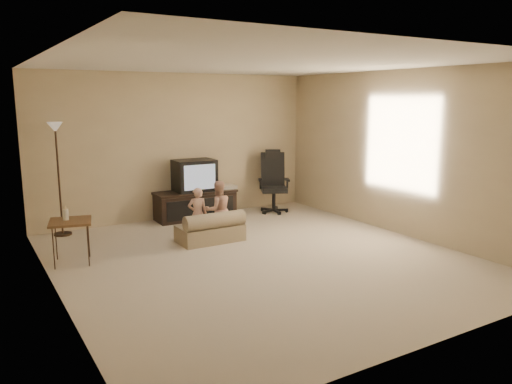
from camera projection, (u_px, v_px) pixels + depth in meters
floor at (260, 258)px, 6.55m from camera, size 5.50×5.50×0.00m
room_shell at (260, 143)px, 6.27m from camera, size 5.50×5.50×5.50m
tv_stand at (195, 194)px, 8.68m from camera, size 1.45×0.56×1.03m
office_chair at (273, 190)px, 9.19m from camera, size 0.71×0.72×1.15m
side_table at (70, 222)px, 6.28m from camera, size 0.61×0.61×0.75m
floor_lamp at (57, 153)px, 7.46m from camera, size 0.27×0.27×1.73m
child_sofa at (211, 230)px, 7.28m from camera, size 0.94×0.53×0.46m
toddler_left at (198, 214)px, 7.33m from camera, size 0.33×0.27×0.79m
toddler_right at (218, 210)px, 7.43m from camera, size 0.45×0.28×0.87m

